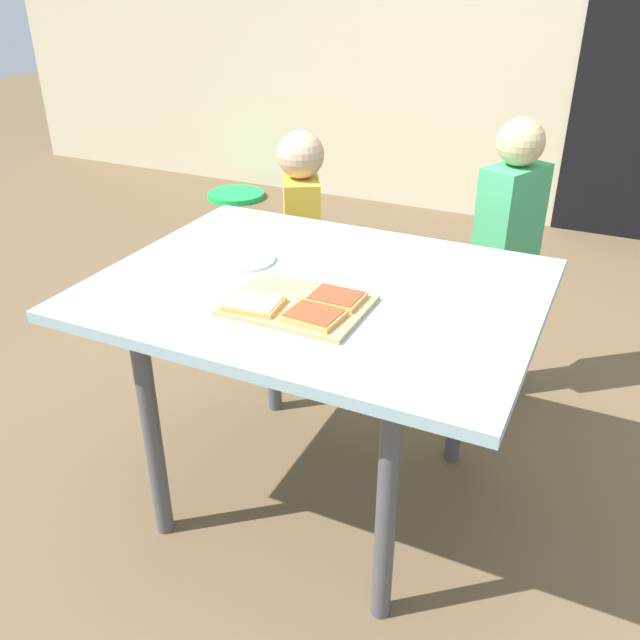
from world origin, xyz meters
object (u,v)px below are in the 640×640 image
pizza_slice_near_left (254,303)px  plate_white_left (244,259)px  child_right (506,247)px  cutting_board (297,305)px  child_left (302,229)px  pizza_slice_near_right (314,315)px  garden_hose_coil (236,195)px  dining_table (318,310)px  pizza_slice_far_right (336,297)px

pizza_slice_near_left → plate_white_left: 0.33m
child_right → cutting_board: bearing=-109.5°
pizza_slice_near_left → child_left: size_ratio=0.15×
pizza_slice_near_right → garden_hose_coil: bearing=125.5°
pizza_slice_near_right → plate_white_left: 0.44m
dining_table → garden_hose_coil: (-1.87, 2.54, -0.65)m
dining_table → pizza_slice_near_left: size_ratio=8.19×
dining_table → plate_white_left: 0.29m
cutting_board → child_left: size_ratio=0.37×
cutting_board → pizza_slice_near_left: pizza_slice_near_left is taller
pizza_slice_near_right → pizza_slice_near_left: bearing=-178.3°
plate_white_left → cutting_board: bearing=-35.7°
garden_hose_coil → pizza_slice_near_right: bearing=-54.5°
pizza_slice_far_right → pizza_slice_near_left: size_ratio=0.93×
cutting_board → child_right: (0.35, 0.99, -0.14)m
pizza_slice_far_right → pizza_slice_near_right: 0.11m
plate_white_left → child_right: (0.63, 0.78, -0.14)m
pizza_slice_near_left → child_left: 1.12m
pizza_slice_near_left → plate_white_left: bearing=125.8°
dining_table → cutting_board: cutting_board is taller
dining_table → cutting_board: bearing=-84.7°
child_right → garden_hose_coil: bearing=142.7°
pizza_slice_far_right → child_right: bearing=74.1°
child_left → dining_table: bearing=-60.5°
child_left → garden_hose_coil: (-1.41, 1.72, -0.54)m
cutting_board → plate_white_left: 0.35m
pizza_slice_near_left → child_right: 1.15m
child_right → pizza_slice_near_left: bearing=-112.7°
pizza_slice_far_right → garden_hose_coil: 3.37m
dining_table → cutting_board: 0.18m
dining_table → pizza_slice_near_right: bearing=-67.1°
child_right → pizza_slice_far_right: bearing=-105.9°
plate_white_left → garden_hose_coil: 3.05m
pizza_slice_far_right → child_right: 0.98m
dining_table → garden_hose_coil: bearing=126.4°
child_left → garden_hose_coil: size_ratio=2.35×
pizza_slice_far_right → child_left: 1.09m
plate_white_left → dining_table: bearing=-10.9°
pizza_slice_near_left → garden_hose_coil: bearing=123.1°
cutting_board → garden_hose_coil: bearing=125.1°
pizza_slice_near_left → child_right: bearing=67.3°
pizza_slice_far_right → child_left: child_left is taller
cutting_board → pizza_slice_near_right: (0.08, -0.06, 0.01)m
cutting_board → pizza_slice_near_left: (-0.09, -0.07, 0.01)m
pizza_slice_near_left → pizza_slice_near_right: bearing=1.7°
pizza_slice_near_right → child_left: bearing=118.2°
pizza_slice_near_right → child_left: (-0.55, 1.02, -0.21)m
pizza_slice_near_left → pizza_slice_far_right: bearing=34.4°
pizza_slice_near_left → cutting_board: bearing=36.1°
pizza_slice_far_right → child_left: bearing=121.6°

